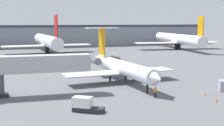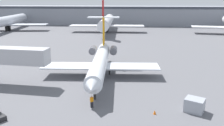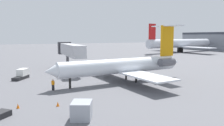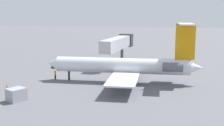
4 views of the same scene
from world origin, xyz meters
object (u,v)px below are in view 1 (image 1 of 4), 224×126
(traffic_cone_mid, at_px, (216,100))
(parked_airliner_west_mid, at_px, (47,41))
(ground_crew_marshaller, at_px, (155,92))
(baggage_tug_lead, at_px, (85,105))
(traffic_cone_near, at_px, (205,93))
(regional_jet, at_px, (120,66))
(parked_airliner_centre, at_px, (178,39))
(jet_bridge, at_px, (22,65))

(traffic_cone_mid, bearing_deg, parked_airliner_west_mid, 100.34)
(ground_crew_marshaller, height_order, baggage_tug_lead, baggage_tug_lead)
(ground_crew_marshaller, relative_size, traffic_cone_near, 3.07)
(regional_jet, bearing_deg, ground_crew_marshaller, -86.35)
(regional_jet, bearing_deg, traffic_cone_mid, -66.96)
(baggage_tug_lead, xyz_separation_m, traffic_cone_mid, (18.75, -1.65, -0.56))
(ground_crew_marshaller, distance_m, traffic_cone_mid, 8.76)
(regional_jet, xyz_separation_m, baggage_tug_lead, (-10.94, -16.70, -2.20))
(traffic_cone_near, relative_size, parked_airliner_west_mid, 0.01)
(ground_crew_marshaller, height_order, parked_airliner_centre, parked_airliner_centre)
(ground_crew_marshaller, distance_m, baggage_tug_lead, 12.32)
(jet_bridge, xyz_separation_m, traffic_cone_near, (27.07, -8.69, -4.58))
(jet_bridge, height_order, baggage_tug_lead, jet_bridge)
(baggage_tug_lead, bearing_deg, parked_airliner_centre, 52.01)
(baggage_tug_lead, bearing_deg, jet_bridge, 122.32)
(baggage_tug_lead, bearing_deg, traffic_cone_near, 7.44)
(regional_jet, distance_m, parked_airliner_centre, 74.96)
(regional_jet, relative_size, traffic_cone_mid, 49.51)
(parked_airliner_west_mid, xyz_separation_m, parked_airliner_centre, (53.86, -1.65, -0.09))
(traffic_cone_near, relative_size, traffic_cone_mid, 1.00)
(ground_crew_marshaller, bearing_deg, parked_airliner_west_mid, 95.70)
(traffic_cone_mid, xyz_separation_m, parked_airliner_west_mid, (-14.23, 78.03, 4.12))
(baggage_tug_lead, relative_size, traffic_cone_mid, 7.47)
(parked_airliner_west_mid, bearing_deg, traffic_cone_near, -78.20)
(ground_crew_marshaller, xyz_separation_m, parked_airliner_west_mid, (-7.26, 72.76, 3.54))
(regional_jet, xyz_separation_m, parked_airliner_centre, (47.43, 58.04, 1.27))
(traffic_cone_mid, height_order, parked_airliner_centre, parked_airliner_centre)
(traffic_cone_near, bearing_deg, traffic_cone_mid, -105.50)
(jet_bridge, relative_size, ground_crew_marshaller, 11.21)
(traffic_cone_near, bearing_deg, ground_crew_marshaller, 172.87)
(jet_bridge, bearing_deg, baggage_tug_lead, -57.68)
(regional_jet, distance_m, traffic_cone_mid, 20.13)
(regional_jet, xyz_separation_m, jet_bridge, (-18.09, -5.40, 1.83))
(ground_crew_marshaller, height_order, traffic_cone_near, ground_crew_marshaller)
(parked_airliner_west_mid, bearing_deg, parked_airliner_centre, -1.75)
(regional_jet, height_order, parked_airliner_west_mid, parked_airliner_west_mid)
(ground_crew_marshaller, height_order, traffic_cone_mid, ground_crew_marshaller)
(ground_crew_marshaller, distance_m, parked_airliner_centre, 85.09)
(regional_jet, distance_m, baggage_tug_lead, 20.08)
(parked_airliner_west_mid, bearing_deg, baggage_tug_lead, -93.38)
(jet_bridge, height_order, ground_crew_marshaller, jet_bridge)
(parked_airliner_centre, bearing_deg, traffic_cone_near, -118.06)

